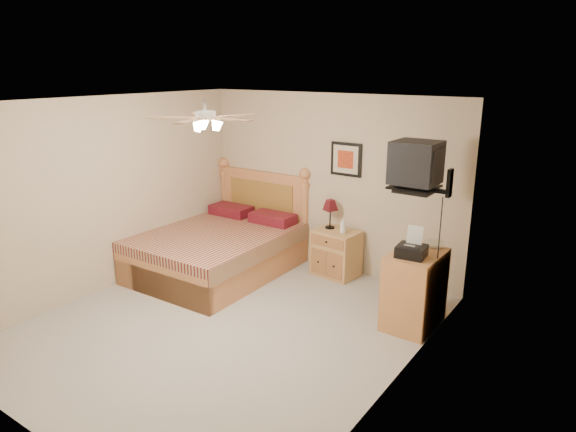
% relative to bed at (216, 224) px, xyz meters
% --- Properties ---
extents(floor, '(4.50, 4.50, 0.00)m').
position_rel_bed_xyz_m(floor, '(1.16, -1.12, -0.71)').
color(floor, '#A7A097').
rests_on(floor, ground).
extents(ceiling, '(4.00, 4.50, 0.04)m').
position_rel_bed_xyz_m(ceiling, '(1.16, -1.12, 1.79)').
color(ceiling, white).
rests_on(ceiling, ground).
extents(wall_back, '(4.00, 0.04, 2.50)m').
position_rel_bed_xyz_m(wall_back, '(1.16, 1.13, 0.54)').
color(wall_back, '#C8B293').
rests_on(wall_back, ground).
extents(wall_front, '(4.00, 0.04, 2.50)m').
position_rel_bed_xyz_m(wall_front, '(1.16, -3.37, 0.54)').
color(wall_front, '#C8B293').
rests_on(wall_front, ground).
extents(wall_left, '(0.04, 4.50, 2.50)m').
position_rel_bed_xyz_m(wall_left, '(-0.84, -1.12, 0.54)').
color(wall_left, '#C8B293').
rests_on(wall_left, ground).
extents(wall_right, '(0.04, 4.50, 2.50)m').
position_rel_bed_xyz_m(wall_right, '(3.16, -1.12, 0.54)').
color(wall_right, '#C8B293').
rests_on(wall_right, ground).
extents(bed, '(1.72, 2.24, 1.43)m').
position_rel_bed_xyz_m(bed, '(0.00, 0.00, 0.00)').
color(bed, '#BD7243').
rests_on(bed, ground).
extents(nightstand, '(0.65, 0.51, 0.65)m').
position_rel_bed_xyz_m(nightstand, '(1.44, 0.88, -0.39)').
color(nightstand, '#BD7E4B').
rests_on(nightstand, ground).
extents(table_lamp, '(0.29, 0.29, 0.42)m').
position_rel_bed_xyz_m(table_lamp, '(1.30, 0.94, 0.15)').
color(table_lamp, '#521017').
rests_on(table_lamp, nightstand).
extents(lotion_bottle, '(0.11, 0.11, 0.22)m').
position_rel_bed_xyz_m(lotion_bottle, '(1.56, 0.84, 0.05)').
color(lotion_bottle, white).
rests_on(lotion_bottle, nightstand).
extents(framed_picture, '(0.46, 0.04, 0.46)m').
position_rel_bed_xyz_m(framed_picture, '(1.43, 1.11, 0.91)').
color(framed_picture, black).
rests_on(framed_picture, wall_back).
extents(dresser, '(0.53, 0.75, 0.87)m').
position_rel_bed_xyz_m(dresser, '(2.89, 0.11, -0.28)').
color(dresser, '#C47B3E').
rests_on(dresser, ground).
extents(fax_machine, '(0.33, 0.35, 0.32)m').
position_rel_bed_xyz_m(fax_machine, '(2.87, -0.04, 0.32)').
color(fax_machine, black).
rests_on(fax_machine, dresser).
extents(magazine_lower, '(0.25, 0.30, 0.02)m').
position_rel_bed_xyz_m(magazine_lower, '(2.85, 0.40, 0.17)').
color(magazine_lower, '#ADA08A').
rests_on(magazine_lower, dresser).
extents(magazine_upper, '(0.27, 0.31, 0.02)m').
position_rel_bed_xyz_m(magazine_upper, '(2.88, 0.39, 0.19)').
color(magazine_upper, tan).
rests_on(magazine_upper, magazine_lower).
extents(wall_tv, '(0.56, 0.46, 0.58)m').
position_rel_bed_xyz_m(wall_tv, '(2.91, 0.22, 1.10)').
color(wall_tv, black).
rests_on(wall_tv, wall_right).
extents(ceiling_fan, '(1.14, 1.14, 0.28)m').
position_rel_bed_xyz_m(ceiling_fan, '(1.16, -1.32, 1.65)').
color(ceiling_fan, white).
rests_on(ceiling_fan, ceiling).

